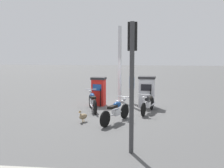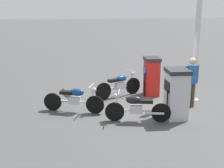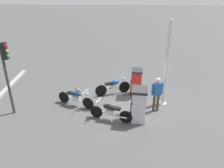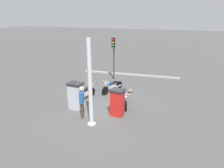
# 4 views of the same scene
# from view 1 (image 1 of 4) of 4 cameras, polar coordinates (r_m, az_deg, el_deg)

# --- Properties ---
(ground_plane) EXTENTS (120.00, 120.00, 0.00)m
(ground_plane) POSITION_cam_1_polar(r_m,az_deg,el_deg) (11.84, 2.17, -5.76)
(ground_plane) COLOR #4C4C4C
(fuel_pump_near) EXTENTS (0.65, 0.75, 1.47)m
(fuel_pump_near) POSITION_cam_1_polar(r_m,az_deg,el_deg) (12.36, -3.21, -1.71)
(fuel_pump_near) COLOR red
(fuel_pump_near) RESTS_ON ground
(fuel_pump_far) EXTENTS (0.74, 0.86, 1.55)m
(fuel_pump_far) POSITION_cam_1_polar(r_m,az_deg,el_deg) (12.04, 8.32, -1.80)
(fuel_pump_far) COLOR silver
(fuel_pump_far) RESTS_ON ground
(motorcycle_near_pump) EXTENTS (1.88, 0.92, 0.96)m
(motorcycle_near_pump) POSITION_cam_1_polar(r_m,az_deg,el_deg) (11.20, -4.71, -4.05)
(motorcycle_near_pump) COLOR black
(motorcycle_near_pump) RESTS_ON ground
(motorcycle_far_pump) EXTENTS (1.92, 0.76, 0.93)m
(motorcycle_far_pump) POSITION_cam_1_polar(r_m,az_deg,el_deg) (10.84, 8.57, -4.48)
(motorcycle_far_pump) COLOR black
(motorcycle_far_pump) RESTS_ON ground
(motorcycle_extra) EXTENTS (1.92, 0.94, 0.94)m
(motorcycle_extra) POSITION_cam_1_polar(r_m,az_deg,el_deg) (9.21, 0.96, -6.41)
(motorcycle_extra) COLOR black
(motorcycle_extra) RESTS_ON ground
(attendant_person) EXTENTS (0.57, 0.30, 1.72)m
(attendant_person) POSITION_cam_1_polar(r_m,az_deg,el_deg) (12.92, 4.75, -0.27)
(attendant_person) COLOR #473828
(attendant_person) RESTS_ON ground
(wandering_duck) EXTENTS (0.46, 0.35, 0.48)m
(wandering_duck) POSITION_cam_1_polar(r_m,az_deg,el_deg) (9.37, -6.95, -7.64)
(wandering_duck) COLOR #847051
(wandering_duck) RESTS_ON ground
(roadside_traffic_light) EXTENTS (0.38, 0.25, 3.39)m
(roadside_traffic_light) POSITION_cam_1_polar(r_m,az_deg,el_deg) (6.15, 4.84, 4.80)
(roadside_traffic_light) COLOR #38383A
(roadside_traffic_light) RESTS_ON ground
(canopy_support_pole) EXTENTS (0.40, 0.40, 4.20)m
(canopy_support_pole) POSITION_cam_1_polar(r_m,az_deg,el_deg) (13.37, 1.86, 4.42)
(canopy_support_pole) COLOR silver
(canopy_support_pole) RESTS_ON ground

